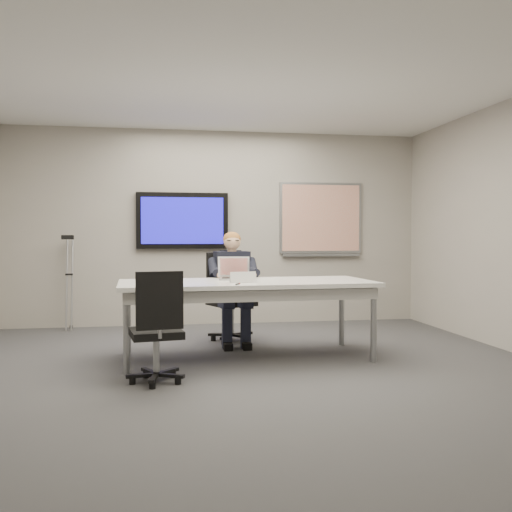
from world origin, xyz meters
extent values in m
cube|color=#343436|center=(0.00, 0.00, 0.00)|extent=(6.00, 6.00, 0.02)
cube|color=silver|center=(0.00, 0.00, 2.80)|extent=(6.00, 6.00, 0.02)
cube|color=#A29C93|center=(0.00, 3.00, 1.40)|extent=(6.00, 0.02, 2.80)
cube|color=#A29C93|center=(0.00, -3.00, 1.40)|extent=(6.00, 0.02, 2.80)
cube|color=silver|center=(0.08, 0.62, 0.79)|extent=(2.67, 1.21, 0.04)
cube|color=#B8B8B3|center=(0.08, 0.62, 0.70)|extent=(2.56, 1.09, 0.11)
cylinder|color=gray|center=(-1.13, 0.11, 0.38)|extent=(0.07, 0.07, 0.77)
cylinder|color=gray|center=(1.32, 0.22, 0.38)|extent=(0.07, 0.07, 0.77)
cylinder|color=gray|center=(-1.17, 1.03, 0.38)|extent=(0.07, 0.07, 0.77)
cylinder|color=gray|center=(1.28, 1.13, 0.38)|extent=(0.07, 0.07, 0.77)
cube|color=black|center=(-0.50, 2.95, 1.50)|extent=(1.30, 0.08, 0.80)
cube|color=#110D96|center=(-0.50, 2.90, 1.50)|extent=(1.16, 0.01, 0.66)
cube|color=gray|center=(1.55, 2.98, 1.55)|extent=(1.25, 0.04, 1.05)
cube|color=silver|center=(1.55, 2.95, 1.55)|extent=(1.18, 0.01, 0.98)
cube|color=gray|center=(1.55, 2.94, 1.00)|extent=(1.18, 0.05, 0.04)
cylinder|color=gray|center=(0.04, 1.60, 0.29)|extent=(0.06, 0.06, 0.37)
cube|color=black|center=(0.04, 1.60, 0.47)|extent=(0.62, 0.62, 0.07)
cube|color=black|center=(-0.05, 1.80, 0.81)|extent=(0.42, 0.22, 0.53)
cylinder|color=gray|center=(-0.85, -0.24, 0.26)|extent=(0.06, 0.06, 0.34)
cube|color=black|center=(-0.85, -0.24, 0.43)|extent=(0.49, 0.49, 0.07)
cube|color=black|center=(-0.82, -0.45, 0.74)|extent=(0.40, 0.11, 0.49)
cube|color=black|center=(0.04, 1.56, 0.81)|extent=(0.44, 0.28, 0.57)
cube|color=#372216|center=(0.04, 1.44, 0.84)|extent=(0.22, 0.05, 0.27)
sphere|color=#DAA985|center=(0.04, 1.54, 1.21)|extent=(0.21, 0.21, 0.21)
ellipsoid|color=brown|center=(0.04, 1.55, 1.24)|extent=(0.22, 0.22, 0.18)
cube|color=#AAAAAC|center=(-0.01, 0.83, 0.82)|extent=(0.38, 0.29, 0.02)
cube|color=black|center=(-0.01, 0.82, 0.83)|extent=(0.31, 0.21, 0.00)
cube|color=#AAAAAC|center=(-0.01, 0.99, 0.94)|extent=(0.35, 0.14, 0.23)
cube|color=#B31C13|center=(-0.01, 0.98, 0.94)|extent=(0.31, 0.11, 0.19)
cylinder|color=black|center=(-0.07, 0.20, 0.82)|extent=(0.07, 0.14, 0.01)
camera|label=1|loc=(-0.81, -5.26, 1.28)|focal=40.00mm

